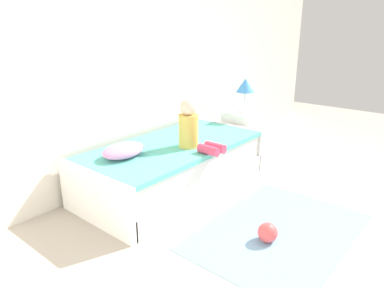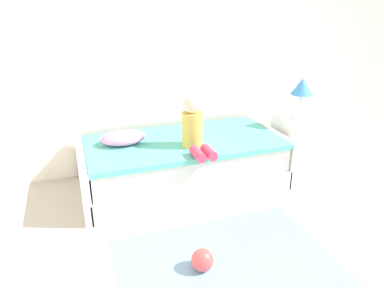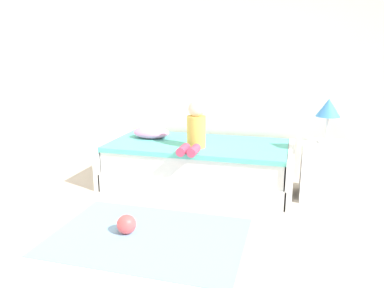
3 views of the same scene
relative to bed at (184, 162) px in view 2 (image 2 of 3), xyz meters
name	(u,v)px [view 2 (image 2 of 3)]	position (x,y,z in m)	size (l,w,h in m)	color
wall_rear	(220,36)	(0.63, 0.60, 1.20)	(7.20, 0.10, 2.90)	silver
bed	(184,162)	(0.00, 0.00, 0.00)	(2.11, 1.00, 0.50)	white
nightstand	(296,143)	(1.35, -0.03, 0.05)	(0.44, 0.44, 0.60)	white
table_lamp	(302,88)	(1.35, -0.03, 0.69)	(0.24, 0.24, 0.45)	silver
child_figure	(194,128)	(0.03, -0.23, 0.46)	(0.20, 0.51, 0.50)	gold
pillow	(123,138)	(-0.60, 0.10, 0.32)	(0.44, 0.30, 0.13)	#EA8CC6
toy_ball	(202,260)	(-0.29, -1.29, -0.16)	(0.17, 0.17, 0.17)	#E54C4C
area_rug	(227,263)	(-0.09, -1.30, -0.24)	(1.60, 1.10, 0.01)	#7AA8CC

